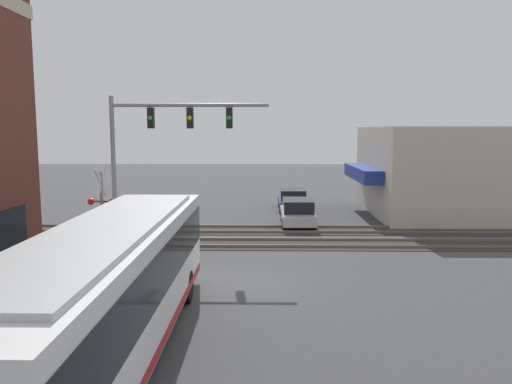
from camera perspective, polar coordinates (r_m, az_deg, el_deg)
The scene contains 9 objects.
ground_plane at distance 17.66m, azimuth -1.52°, elevation -10.42°, with size 120.00×120.00×0.00m, color #424244.
shop_building at distance 33.40m, azimuth 19.93°, elevation 2.29°, with size 10.17×9.44×5.48m.
city_bus at distance 11.97m, azimuth -16.61°, elevation -10.46°, with size 12.49×2.59×3.20m.
traffic_signal_gantry at distance 22.19m, azimuth -10.96°, elevation 6.18°, with size 0.42×6.91×6.77m.
crossing_signal at distance 22.10m, azimuth -17.22°, elevation -1.06°, with size 1.41×1.18×3.81m.
rail_track_near at distance 23.43m, azimuth -0.87°, elevation -5.92°, with size 2.60×60.00×0.15m.
rail_track_far at distance 26.56m, azimuth -0.64°, elevation -4.35°, with size 2.60×60.00×0.15m.
parked_car_silver at distance 27.94m, azimuth 4.79°, elevation -2.43°, with size 4.22×1.82×1.49m.
parked_car_blue at distance 33.30m, azimuth 4.18°, elevation -0.90°, with size 4.72×1.82×1.43m.
Camera 1 is at (-16.81, -0.76, 5.34)m, focal length 35.00 mm.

